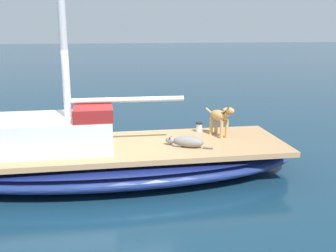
{
  "coord_description": "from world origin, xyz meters",
  "views": [
    {
      "loc": [
        -7.58,
        0.11,
        2.94
      ],
      "look_at": [
        0.0,
        -1.0,
        1.01
      ],
      "focal_mm": 42.97,
      "sensor_mm": 36.0,
      "label": 1
    }
  ],
  "objects_px": {
    "dog_grey": "(187,141)",
    "deck_winch": "(199,127)",
    "sailboat_main": "(118,161)",
    "dog_tan": "(220,117)"
  },
  "relations": [
    {
      "from": "dog_grey",
      "to": "deck_winch",
      "type": "bearing_deg",
      "value": -24.54
    },
    {
      "from": "sailboat_main",
      "to": "dog_tan",
      "type": "relative_size",
      "value": 8.09
    },
    {
      "from": "dog_grey",
      "to": "dog_tan",
      "type": "xyz_separation_m",
      "value": [
        0.62,
        -0.83,
        0.32
      ]
    },
    {
      "from": "dog_grey",
      "to": "deck_winch",
      "type": "distance_m",
      "value": 1.17
    },
    {
      "from": "dog_tan",
      "to": "deck_winch",
      "type": "relative_size",
      "value": 4.29
    },
    {
      "from": "dog_grey",
      "to": "dog_tan",
      "type": "relative_size",
      "value": 0.97
    },
    {
      "from": "dog_grey",
      "to": "dog_tan",
      "type": "distance_m",
      "value": 1.08
    },
    {
      "from": "sailboat_main",
      "to": "dog_grey",
      "type": "xyz_separation_m",
      "value": [
        -0.3,
        -1.32,
        0.43
      ]
    },
    {
      "from": "dog_grey",
      "to": "dog_tan",
      "type": "bearing_deg",
      "value": -53.32
    },
    {
      "from": "sailboat_main",
      "to": "dog_grey",
      "type": "distance_m",
      "value": 1.42
    }
  ]
}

